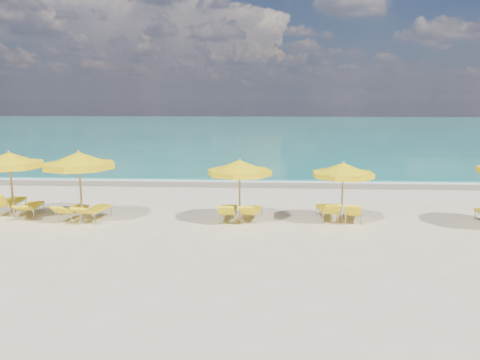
{
  "coord_description": "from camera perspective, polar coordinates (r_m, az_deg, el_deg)",
  "views": [
    {
      "loc": [
        0.96,
        -15.31,
        4.17
      ],
      "look_at": [
        0.0,
        1.5,
        1.2
      ],
      "focal_mm": 35.0,
      "sensor_mm": 36.0,
      "label": 1
    }
  ],
  "objects": [
    {
      "name": "ground_plane",
      "position": [
        15.9,
        -0.31,
        -5.2
      ],
      "size": [
        120.0,
        120.0,
        0.0
      ],
      "primitive_type": "plane",
      "color": "beige"
    },
    {
      "name": "ocean",
      "position": [
        63.45,
        2.42,
        6.22
      ],
      "size": [
        120.0,
        80.0,
        0.3
      ],
      "primitive_type": "cube",
      "color": "#15766B",
      "rests_on": "ground"
    },
    {
      "name": "wet_sand_band",
      "position": [
        23.11,
        0.84,
        -0.4
      ],
      "size": [
        120.0,
        2.6,
        0.01
      ],
      "primitive_type": "cube",
      "color": "tan",
      "rests_on": "ground"
    },
    {
      "name": "foam_line",
      "position": [
        23.9,
        0.92,
        -0.05
      ],
      "size": [
        120.0,
        1.2,
        0.03
      ],
      "primitive_type": "cube",
      "color": "white",
      "rests_on": "ground"
    },
    {
      "name": "whitecap_near",
      "position": [
        33.31,
        -8.82,
        2.69
      ],
      "size": [
        14.0,
        0.36,
        0.05
      ],
      "primitive_type": "cube",
      "color": "white",
      "rests_on": "ground"
    },
    {
      "name": "whitecap_far",
      "position": [
        40.15,
        13.38,
        3.76
      ],
      "size": [
        18.0,
        0.3,
        0.05
      ],
      "primitive_type": "cube",
      "color": "white",
      "rests_on": "ground"
    },
    {
      "name": "umbrella_2",
      "position": [
        18.09,
        -26.3,
        2.14
      ],
      "size": [
        2.61,
        2.61,
        2.37
      ],
      "rotation": [
        0.0,
        0.0,
        0.13
      ],
      "color": "tan",
      "rests_on": "ground"
    },
    {
      "name": "umbrella_3",
      "position": [
        16.49,
        -19.04,
        2.21
      ],
      "size": [
        2.44,
        2.44,
        2.45
      ],
      "rotation": [
        0.0,
        0.0,
        0.01
      ],
      "color": "tan",
      "rests_on": "ground"
    },
    {
      "name": "umbrella_4",
      "position": [
        15.48,
        -0.05,
        1.47
      ],
      "size": [
        2.42,
        2.42,
        2.2
      ],
      "rotation": [
        0.0,
        0.0,
        -0.12
      ],
      "color": "tan",
      "rests_on": "ground"
    },
    {
      "name": "umbrella_5",
      "position": [
        15.85,
        12.46,
        1.14
      ],
      "size": [
        2.72,
        2.72,
        2.1
      ],
      "rotation": [
        0.0,
        0.0,
        -0.4
      ],
      "color": "tan",
      "rests_on": "ground"
    },
    {
      "name": "lounger_2_left",
      "position": [
        19.09,
        -26.29,
        -2.92
      ],
      "size": [
        0.78,
        1.94,
        0.93
      ],
      "rotation": [
        0.0,
        0.0,
        0.07
      ],
      "color": "#A5A8AD",
      "rests_on": "ground"
    },
    {
      "name": "lounger_2_right",
      "position": [
        18.38,
        -24.1,
        -3.35
      ],
      "size": [
        0.81,
        1.79,
        0.62
      ],
      "rotation": [
        0.0,
        0.0,
        0.15
      ],
      "color": "#A5A8AD",
      "rests_on": "ground"
    },
    {
      "name": "lounger_3_left",
      "position": [
        17.34,
        -19.68,
        -3.85
      ],
      "size": [
        0.78,
        1.68,
        0.67
      ],
      "rotation": [
        0.0,
        0.0,
        -0.17
      ],
      "color": "#A5A8AD",
      "rests_on": "ground"
    },
    {
      "name": "lounger_3_right",
      "position": [
        16.96,
        -17.19,
        -3.95
      ],
      "size": [
        0.87,
        1.86,
        0.69
      ],
      "rotation": [
        0.0,
        0.0,
        -0.17
      ],
      "color": "#A5A8AD",
      "rests_on": "ground"
    },
    {
      "name": "lounger_4_left",
      "position": [
        16.15,
        -1.49,
        -4.2
      ],
      "size": [
        0.59,
        1.7,
        0.75
      ],
      "rotation": [
        0.0,
        0.0,
        -0.01
      ],
      "color": "#A5A8AD",
      "rests_on": "ground"
    },
    {
      "name": "lounger_4_right",
      "position": [
        16.16,
        1.45,
        -4.23
      ],
      "size": [
        0.8,
        1.66,
        0.71
      ],
      "rotation": [
        0.0,
        0.0,
        -0.18
      ],
      "color": "#A5A8AD",
      "rests_on": "ground"
    },
    {
      "name": "lounger_5_left",
      "position": [
        16.53,
        10.58,
        -4.03
      ],
      "size": [
        0.7,
        1.73,
        0.78
      ],
      "rotation": [
        0.0,
        0.0,
        0.08
      ],
      "color": "#A5A8AD",
      "rests_on": "ground"
    },
    {
      "name": "lounger_5_right",
      "position": [
        16.51,
        13.67,
        -4.18
      ],
      "size": [
        0.86,
        1.7,
        0.77
      ],
      "rotation": [
        0.0,
        0.0,
        -0.2
      ],
      "color": "#A5A8AD",
      "rests_on": "ground"
    }
  ]
}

